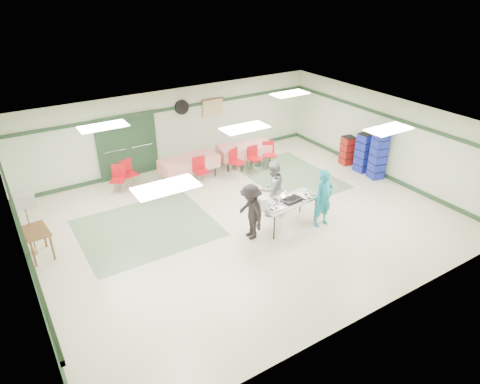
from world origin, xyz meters
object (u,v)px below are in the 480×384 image
chair_b (236,159)px  crate_stack_blue_b (378,155)px  serving_table (289,202)px  chair_a (254,156)px  chair_d (200,168)px  crate_stack_red (347,150)px  volunteer_dark (251,212)px  printer_table (36,234)px  chair_c (269,152)px  chair_loose_b (118,176)px  chair_loose_a (128,171)px  broom (31,230)px  office_printer (25,200)px  dining_table_b (189,163)px  volunteer_teal (324,198)px  crate_stack_blue_a (363,153)px  volunteer_grey (272,189)px  dining_table_a (245,150)px

chair_b → crate_stack_blue_b: bearing=-56.6°
serving_table → chair_a: chair_a is taller
chair_d → crate_stack_red: bearing=-10.9°
crate_stack_red → chair_a: bearing=157.2°
volunteer_dark → serving_table: bearing=91.0°
chair_a → printer_table: bearing=-170.2°
serving_table → chair_c: chair_c is taller
crate_stack_blue_b → chair_loose_b: bearing=155.2°
volunteer_dark → chair_loose_a: size_ratio=1.64×
broom → chair_a: bearing=18.1°
printer_table → office_printer: size_ratio=1.79×
dining_table_b → chair_d: 0.57m
chair_c → office_printer: bearing=-158.8°
volunteer_teal → chair_c: size_ratio=1.78×
volunteer_dark → crate_stack_blue_a: size_ratio=1.11×
chair_loose_b → crate_stack_blue_b: crate_stack_blue_b is taller
dining_table_b → crate_stack_blue_a: size_ratio=1.43×
chair_loose_a → crate_stack_blue_b: 8.11m
chair_c → chair_loose_a: size_ratio=0.99×
volunteer_dark → chair_loose_a: bearing=-155.7°
dining_table_b → chair_b: size_ratio=2.08×
chair_d → office_printer: size_ratio=1.91×
chair_loose_b → crate_stack_blue_b: bearing=7.1°
serving_table → chair_d: size_ratio=1.94×
crate_stack_blue_a → crate_stack_red: size_ratio=1.32×
crate_stack_red → volunteer_teal: bearing=-143.2°
broom → chair_loose_a: bearing=43.7°
chair_loose_b → crate_stack_blue_b: (7.58, -3.51, 0.27)m
volunteer_grey → chair_d: (-0.84, 2.77, -0.24)m
serving_table → chair_b: 3.52m
volunteer_dark → crate_stack_red: bearing=114.6°
dining_table_a → serving_table: bearing=-98.6°
crate_stack_blue_a → crate_stack_red: 0.75m
office_printer → dining_table_a: bearing=9.5°
office_printer → broom: (-0.08, -1.05, -0.30)m
volunteer_teal → crate_stack_blue_a: volunteer_teal is taller
chair_a → serving_table: bearing=-110.5°
dining_table_b → chair_b: 1.56m
broom → dining_table_b: bearing=27.7°
serving_table → crate_stack_red: bearing=20.9°
serving_table → volunteer_teal: (0.81, -0.46, 0.10)m
chair_loose_a → office_printer: size_ratio=1.88×
broom → crate_stack_red: bearing=8.3°
serving_table → dining_table_a: (1.23, 4.05, -0.14)m
dining_table_b → dining_table_a: bearing=-2.4°
dining_table_b → office_printer: 5.05m
chair_a → printer_table: chair_a is taller
volunteer_grey → dining_table_b: 3.47m
crate_stack_blue_a → printer_table: bearing=176.6°
crate_stack_blue_a → volunteer_teal: bearing=-151.6°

